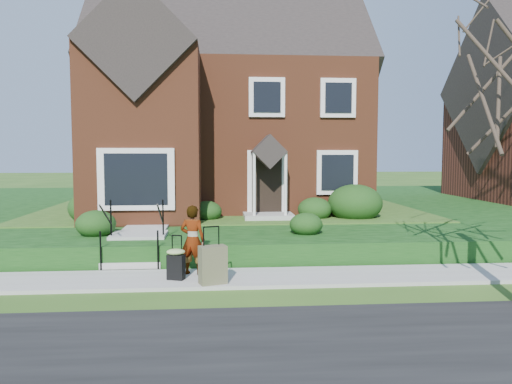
{
  "coord_description": "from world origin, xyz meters",
  "views": [
    {
      "loc": [
        -0.5,
        -10.68,
        2.77
      ],
      "look_at": [
        0.52,
        2.0,
        1.76
      ],
      "focal_mm": 35.0,
      "sensor_mm": 36.0,
      "label": 1
    }
  ],
  "objects": [
    {
      "name": "sidewalk",
      "position": [
        0.0,
        0.0,
        0.04
      ],
      "size": [
        60.0,
        1.6,
        0.08
      ],
      "primitive_type": "cube",
      "color": "#9E9B93",
      "rests_on": "ground"
    },
    {
      "name": "suitcase_olive",
      "position": [
        -0.58,
        -0.57,
        0.48
      ],
      "size": [
        0.62,
        0.46,
        1.18
      ],
      "rotation": [
        0.0,
        0.0,
        0.32
      ],
      "color": "brown",
      "rests_on": "sidewalk"
    },
    {
      "name": "ground",
      "position": [
        0.0,
        0.0,
        0.0
      ],
      "size": [
        120.0,
        120.0,
        0.0
      ],
      "primitive_type": "plane",
      "color": "#2D5119",
      "rests_on": "ground"
    },
    {
      "name": "front_steps",
      "position": [
        -2.5,
        1.84,
        0.47
      ],
      "size": [
        1.4,
        2.02,
        1.5
      ],
      "color": "#9E9B93",
      "rests_on": "ground"
    },
    {
      "name": "walkway",
      "position": [
        -2.5,
        5.0,
        0.63
      ],
      "size": [
        1.2,
        6.0,
        0.06
      ],
      "primitive_type": "cube",
      "color": "#9E9B93",
      "rests_on": "terrace"
    },
    {
      "name": "woman",
      "position": [
        -1.02,
        0.28,
        0.85
      ],
      "size": [
        0.65,
        0.52,
        1.54
      ],
      "primitive_type": "imported",
      "rotation": [
        0.0,
        0.0,
        2.84
      ],
      "color": "#999999",
      "rests_on": "sidewalk"
    },
    {
      "name": "main_house",
      "position": [
        -0.21,
        9.61,
        5.26
      ],
      "size": [
        10.4,
        10.2,
        9.4
      ],
      "color": "brown",
      "rests_on": "terrace"
    },
    {
      "name": "suitcase_black",
      "position": [
        -1.36,
        -0.17,
        0.45
      ],
      "size": [
        0.48,
        0.44,
        0.95
      ],
      "rotation": [
        0.0,
        0.0,
        -0.35
      ],
      "color": "black",
      "rests_on": "sidewalk"
    },
    {
      "name": "terrace",
      "position": [
        4.0,
        10.9,
        0.3
      ],
      "size": [
        44.0,
        20.0,
        0.6
      ],
      "primitive_type": "cube",
      "color": "#0E330E",
      "rests_on": "ground"
    },
    {
      "name": "foundation_shrubs",
      "position": [
        0.42,
        5.01,
        1.13
      ],
      "size": [
        10.11,
        4.35,
        1.26
      ],
      "color": "black",
      "rests_on": "terrace"
    }
  ]
}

